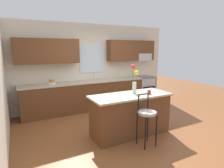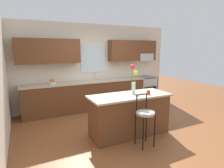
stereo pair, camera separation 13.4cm
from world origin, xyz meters
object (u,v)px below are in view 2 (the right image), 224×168
at_px(mug_ceramic, 148,92).
at_px(bar_stool_near, 145,115).
at_px(oven_range, 145,89).
at_px(fruit_bowl_oranges, 52,82).
at_px(kitchen_island, 129,114).
at_px(flower_vase, 134,79).

bearing_deg(mug_ceramic, bar_stool_near, -132.18).
distance_m(oven_range, fruit_bowl_oranges, 3.31).
bearing_deg(kitchen_island, bar_stool_near, -90.00).
distance_m(bar_stool_near, fruit_bowl_oranges, 3.00).
bearing_deg(oven_range, kitchen_island, -133.34).
bearing_deg(fruit_bowl_oranges, mug_ceramic, -52.37).
bearing_deg(oven_range, bar_stool_near, -126.37).
height_order(oven_range, bar_stool_near, bar_stool_near).
distance_m(bar_stool_near, flower_vase, 0.91).
distance_m(kitchen_island, bar_stool_near, 0.60).
bearing_deg(oven_range, mug_ceramic, -125.09).
relative_size(oven_range, kitchen_island, 0.51).
bearing_deg(kitchen_island, oven_range, 46.66).
xyz_separation_m(bar_stool_near, flower_vase, (0.14, 0.65, 0.62)).
relative_size(oven_range, bar_stool_near, 0.88).
height_order(oven_range, mug_ceramic, mug_ceramic).
relative_size(oven_range, fruit_bowl_oranges, 3.83).
height_order(oven_range, flower_vase, flower_vase).
bearing_deg(bar_stool_near, kitchen_island, 90.00).
relative_size(bar_stool_near, fruit_bowl_oranges, 4.34).
height_order(bar_stool_near, mug_ceramic, bar_stool_near).
height_order(kitchen_island, mug_ceramic, mug_ceramic).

